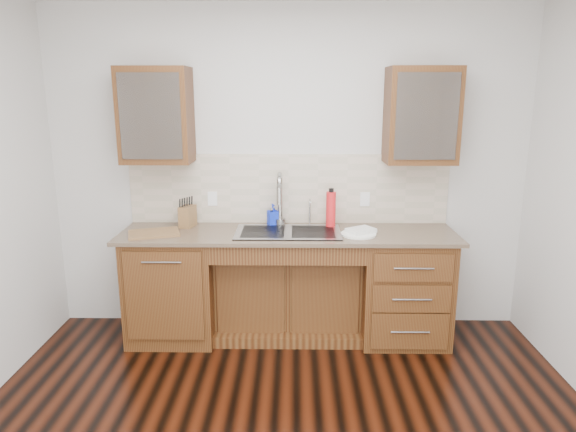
{
  "coord_description": "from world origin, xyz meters",
  "views": [
    {
      "loc": [
        0.05,
        -2.55,
        2.01
      ],
      "look_at": [
        0.0,
        1.4,
        1.05
      ],
      "focal_mm": 32.0,
      "sensor_mm": 36.0,
      "label": 1
    }
  ],
  "objects_px": {
    "water_bottle": "(331,210)",
    "knife_block": "(188,216)",
    "plate": "(359,234)",
    "cutting_board": "(154,233)",
    "soap_bottle": "(273,215)"
  },
  "relations": [
    {
      "from": "soap_bottle",
      "to": "plate",
      "type": "xyz_separation_m",
      "value": [
        0.69,
        -0.3,
        -0.08
      ]
    },
    {
      "from": "cutting_board",
      "to": "knife_block",
      "type": "bearing_deg",
      "value": 47.13
    },
    {
      "from": "plate",
      "to": "cutting_board",
      "type": "height_order",
      "value": "cutting_board"
    },
    {
      "from": "water_bottle",
      "to": "cutting_board",
      "type": "xyz_separation_m",
      "value": [
        -1.42,
        -0.24,
        -0.14
      ]
    },
    {
      "from": "plate",
      "to": "knife_block",
      "type": "xyz_separation_m",
      "value": [
        -1.4,
        0.24,
        0.08
      ]
    },
    {
      "from": "water_bottle",
      "to": "plate",
      "type": "distance_m",
      "value": 0.34
    },
    {
      "from": "water_bottle",
      "to": "knife_block",
      "type": "bearing_deg",
      "value": 179.81
    },
    {
      "from": "plate",
      "to": "soap_bottle",
      "type": "bearing_deg",
      "value": 156.39
    },
    {
      "from": "soap_bottle",
      "to": "plate",
      "type": "relative_size",
      "value": 0.65
    },
    {
      "from": "water_bottle",
      "to": "knife_block",
      "type": "distance_m",
      "value": 1.19
    },
    {
      "from": "plate",
      "to": "cutting_board",
      "type": "distance_m",
      "value": 1.62
    },
    {
      "from": "knife_block",
      "to": "cutting_board",
      "type": "bearing_deg",
      "value": -118.69
    },
    {
      "from": "cutting_board",
      "to": "water_bottle",
      "type": "bearing_deg",
      "value": 9.46
    },
    {
      "from": "knife_block",
      "to": "soap_bottle",
      "type": "bearing_deg",
      "value": 18.92
    },
    {
      "from": "water_bottle",
      "to": "cutting_board",
      "type": "distance_m",
      "value": 1.44
    }
  ]
}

